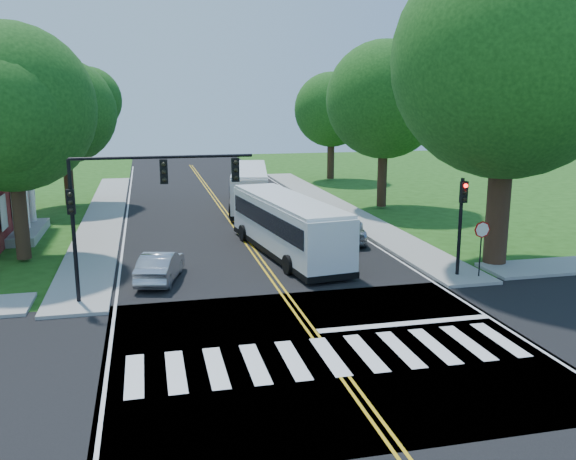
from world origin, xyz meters
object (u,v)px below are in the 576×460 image
object	(u,v)px
bus_lead	(287,225)
hatchback	(160,266)
bus_follow	(249,187)
suv	(346,230)
signal_ne	(461,214)
dark_sedan	(316,215)
signal_nw	(134,193)

from	to	relation	value
bus_lead	hatchback	distance (m)	7.41
bus_follow	suv	distance (m)	12.33
signal_ne	hatchback	xyz separation A→B (m)	(-13.16, 2.55, -2.28)
bus_lead	bus_follow	size ratio (longest dim) A/B	0.99
signal_ne	dark_sedan	bearing A→B (deg)	103.84
signal_ne	dark_sedan	size ratio (longest dim) A/B	0.93
signal_nw	signal_ne	world-z (taller)	signal_nw
dark_sedan	bus_follow	bearing A→B (deg)	-46.25
signal_ne	hatchback	distance (m)	13.59
hatchback	signal_nw	bearing A→B (deg)	84.78
signal_nw	hatchback	xyz separation A→B (m)	(0.90, 2.56, -3.69)
suv	dark_sedan	size ratio (longest dim) A/B	0.97
signal_nw	dark_sedan	xyz separation A→B (m)	(10.94, 12.65, -3.68)
suv	dark_sedan	distance (m)	4.56
signal_ne	bus_follow	world-z (taller)	signal_ne
bus_follow	signal_ne	bearing A→B (deg)	117.08
hatchback	dark_sedan	world-z (taller)	dark_sedan
bus_follow	hatchback	bearing A→B (deg)	77.87
signal_ne	bus_follow	xyz separation A→B (m)	(-6.17, 19.88, -1.38)
bus_lead	hatchback	size ratio (longest dim) A/B	2.87
signal_nw	bus_follow	distance (m)	21.58
bus_follow	suv	xyz separation A→B (m)	(3.54, -11.77, -0.94)
bus_lead	suv	world-z (taller)	bus_lead
hatchback	dark_sedan	distance (m)	14.23
signal_nw	suv	world-z (taller)	signal_nw
bus_follow	dark_sedan	xyz separation A→B (m)	(3.06, -7.24, -0.89)
bus_follow	hatchback	xyz separation A→B (m)	(-6.98, -17.33, -0.90)
bus_follow	suv	world-z (taller)	bus_follow
signal_nw	signal_ne	size ratio (longest dim) A/B	1.62
hatchback	dark_sedan	size ratio (longest dim) A/B	0.86
bus_follow	dark_sedan	world-z (taller)	bus_follow
suv	bus_follow	bearing A→B (deg)	-57.63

